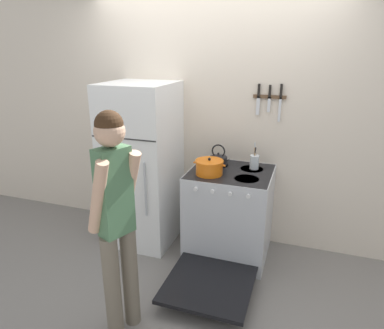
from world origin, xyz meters
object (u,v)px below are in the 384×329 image
(tea_kettle, at_px, (218,159))
(utensil_jar, at_px, (254,162))
(dutch_oven_pot, at_px, (209,167))
(person, at_px, (116,215))
(stove_range, at_px, (228,215))
(refrigerator, at_px, (142,165))

(tea_kettle, distance_m, utensil_jar, 0.36)
(dutch_oven_pot, relative_size, person, 0.18)
(utensil_jar, bearing_deg, person, -116.92)
(dutch_oven_pot, bearing_deg, person, -106.81)
(stove_range, xyz_separation_m, person, (-0.50, -1.19, 0.50))
(stove_range, xyz_separation_m, tea_kettle, (-0.16, 0.18, 0.50))
(refrigerator, relative_size, tea_kettle, 7.57)
(stove_range, height_order, utensil_jar, utensil_jar)
(dutch_oven_pot, xyz_separation_m, tea_kettle, (0.01, 0.28, -0.01))
(person, bearing_deg, utensil_jar, -4.61)
(stove_range, bearing_deg, person, -112.93)
(stove_range, distance_m, utensil_jar, 0.58)
(tea_kettle, xyz_separation_m, person, (-0.34, -1.37, -0.01))
(stove_range, relative_size, tea_kettle, 6.31)
(dutch_oven_pot, height_order, person, person)
(dutch_oven_pot, bearing_deg, tea_kettle, 87.15)
(stove_range, xyz_separation_m, utensil_jar, (0.19, 0.18, 0.52))
(refrigerator, xyz_separation_m, stove_range, (0.94, -0.04, -0.40))
(utensil_jar, relative_size, person, 0.16)
(tea_kettle, bearing_deg, refrigerator, -170.06)
(stove_range, distance_m, dutch_oven_pot, 0.55)
(refrigerator, xyz_separation_m, person, (0.44, -1.23, 0.10))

